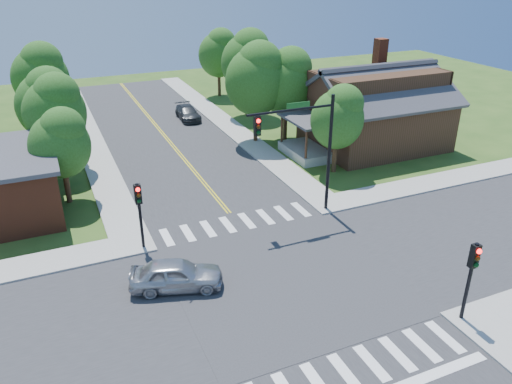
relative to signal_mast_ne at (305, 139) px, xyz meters
name	(u,v)px	position (x,y,z in m)	size (l,w,h in m)	color
ground	(285,280)	(-3.91, -5.59, -4.85)	(100.00, 100.00, 0.00)	#2C4F18
road_ns	(285,280)	(-3.91, -5.59, -4.83)	(10.00, 90.00, 0.04)	#2D2D30
road_ew	(285,280)	(-3.91, -5.59, -4.83)	(90.00, 10.00, 0.04)	#2D2D30
intersection_patch	(285,280)	(-3.91, -5.59, -4.85)	(10.20, 10.20, 0.06)	#2D2D30
sidewalk_ne	(367,137)	(11.90, 10.23, -4.78)	(40.00, 40.00, 0.14)	#9E9B93
crosswalk_north	(237,223)	(-3.91, 0.61, -4.80)	(8.85, 2.00, 0.01)	white
crosswalk_south	(359,368)	(-3.91, -11.79, -4.80)	(8.85, 2.00, 0.01)	white
centerline	(285,279)	(-3.91, -5.59, -4.80)	(0.30, 90.00, 0.01)	yellow
stop_bar	(436,374)	(-1.41, -13.19, -4.85)	(4.60, 0.45, 0.09)	white
signal_mast_ne	(305,139)	(0.00, 0.00, 0.00)	(5.30, 0.42, 7.20)	black
signal_pole_se	(472,268)	(1.69, -11.21, -2.19)	(0.34, 0.42, 3.80)	black
signal_pole_nw	(139,204)	(-9.51, -0.01, -2.19)	(0.34, 0.42, 3.80)	black
house_ne	(375,106)	(11.19, 8.65, -1.52)	(13.05, 8.80, 7.11)	#372413
tree_e_a	(339,116)	(5.43, 4.98, -0.67)	(3.76, 3.57, 6.39)	#382314
tree_e_b	(288,80)	(5.36, 12.71, 0.24)	(4.57, 4.35, 7.78)	#382314
tree_e_c	(248,59)	(5.19, 20.60, 0.58)	(4.88, 4.64, 8.29)	#382314
tree_e_d	(219,52)	(5.30, 28.90, -0.04)	(4.32, 4.11, 7.35)	#382314
tree_w_a	(61,142)	(-12.54, 7.45, -0.80)	(3.64, 3.46, 6.19)	#382314
tree_w_b	(47,101)	(-12.81, 14.66, -0.08)	(4.28, 4.07, 7.28)	#382314
tree_w_c	(41,74)	(-12.85, 22.41, 0.34)	(4.66, 4.43, 7.93)	#382314
tree_w_d	(40,68)	(-12.78, 31.36, -0.76)	(3.67, 3.49, 6.25)	#382314
tree_house	(257,77)	(2.81, 13.13, 0.61)	(4.90, 4.66, 8.34)	#382314
tree_bldg	(55,108)	(-12.40, 12.74, -0.14)	(4.23, 4.02, 7.20)	#382314
car_silver	(176,275)	(-8.83, -4.13, -4.12)	(4.60, 2.96, 1.46)	#B3B5BA
car_dgrey	(188,113)	(-0.63, 21.58, -4.23)	(1.88, 4.36, 1.25)	#2F3234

